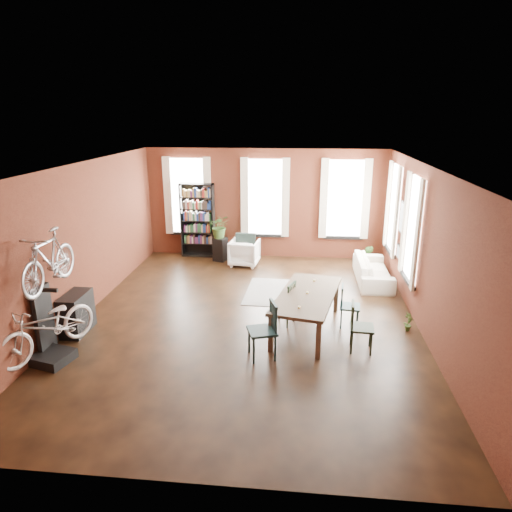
# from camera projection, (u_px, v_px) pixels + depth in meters

# --- Properties ---
(room) EXTENTS (9.00, 9.04, 3.22)m
(room) POSITION_uv_depth(u_px,v_px,m) (262.00, 214.00, 9.55)
(room) COLOR black
(room) RESTS_ON ground
(dining_table) EXTENTS (1.49, 2.44, 0.78)m
(dining_table) POSITION_uv_depth(u_px,v_px,m) (307.00, 312.00, 9.06)
(dining_table) COLOR brown
(dining_table) RESTS_ON ground
(dining_chair_a) EXTENTS (0.60, 0.60, 1.03)m
(dining_chair_a) POSITION_uv_depth(u_px,v_px,m) (262.00, 331.00, 8.01)
(dining_chair_a) COLOR #193437
(dining_chair_a) RESTS_ON ground
(dining_chair_b) EXTENTS (0.54, 0.54, 0.91)m
(dining_chair_b) POSITION_uv_depth(u_px,v_px,m) (283.00, 303.00, 9.32)
(dining_chair_b) COLOR #1C2E1B
(dining_chair_b) RESTS_ON ground
(dining_chair_c) EXTENTS (0.46, 0.46, 0.92)m
(dining_chair_c) POSITION_uv_depth(u_px,v_px,m) (362.00, 327.00, 8.25)
(dining_chair_c) COLOR black
(dining_chair_c) RESTS_ON ground
(dining_chair_d) EXTENTS (0.44, 0.44, 0.86)m
(dining_chair_d) POSITION_uv_depth(u_px,v_px,m) (350.00, 306.00, 9.21)
(dining_chair_d) COLOR #173234
(dining_chair_d) RESTS_ON ground
(bookshelf) EXTENTS (1.00, 0.32, 2.20)m
(bookshelf) POSITION_uv_depth(u_px,v_px,m) (198.00, 220.00, 13.57)
(bookshelf) COLOR black
(bookshelf) RESTS_ON ground
(white_armchair) EXTENTS (0.85, 0.81, 0.81)m
(white_armchair) POSITION_uv_depth(u_px,v_px,m) (244.00, 251.00, 12.95)
(white_armchair) COLOR white
(white_armchair) RESTS_ON ground
(cream_sofa) EXTENTS (0.61, 2.08, 0.81)m
(cream_sofa) POSITION_uv_depth(u_px,v_px,m) (373.00, 266.00, 11.69)
(cream_sofa) COLOR beige
(cream_sofa) RESTS_ON ground
(striped_rug) EXTENTS (1.19, 1.83, 0.01)m
(striped_rug) POSITION_uv_depth(u_px,v_px,m) (269.00, 292.00, 11.09)
(striped_rug) COLOR black
(striped_rug) RESTS_ON ground
(bike_trainer) EXTENTS (0.72, 0.72, 0.17)m
(bike_trainer) POSITION_uv_depth(u_px,v_px,m) (53.00, 358.00, 7.97)
(bike_trainer) COLOR black
(bike_trainer) RESTS_ON ground
(bike_wall_rack) EXTENTS (0.16, 0.60, 1.30)m
(bike_wall_rack) POSITION_uv_depth(u_px,v_px,m) (44.00, 321.00, 8.06)
(bike_wall_rack) COLOR black
(bike_wall_rack) RESTS_ON ground
(console_table) EXTENTS (0.40, 0.80, 0.80)m
(console_table) POSITION_uv_depth(u_px,v_px,m) (77.00, 313.00, 8.98)
(console_table) COLOR black
(console_table) RESTS_ON ground
(plant_stand) EXTENTS (0.43, 0.43, 0.68)m
(plant_stand) POSITION_uv_depth(u_px,v_px,m) (220.00, 249.00, 13.36)
(plant_stand) COLOR black
(plant_stand) RESTS_ON ground
(plant_by_sofa) EXTENTS (0.49, 0.65, 0.26)m
(plant_by_sofa) POSITION_uv_depth(u_px,v_px,m) (367.00, 260.00, 13.05)
(plant_by_sofa) COLOR #336026
(plant_by_sofa) RESTS_ON ground
(plant_small) EXTENTS (0.44, 0.41, 0.14)m
(plant_small) POSITION_uv_depth(u_px,v_px,m) (408.00, 327.00, 9.11)
(plant_small) COLOR #396227
(plant_small) RESTS_ON ground
(bicycle_floor) EXTENTS (1.00, 1.19, 1.92)m
(bicycle_floor) POSITION_uv_depth(u_px,v_px,m) (44.00, 302.00, 7.68)
(bicycle_floor) COLOR beige
(bicycle_floor) RESTS_ON bike_trainer
(bicycle_hung) EXTENTS (0.47, 1.00, 1.66)m
(bicycle_hung) POSITION_uv_depth(u_px,v_px,m) (46.00, 241.00, 7.59)
(bicycle_hung) COLOR #A5A8AD
(bicycle_hung) RESTS_ON bike_wall_rack
(plant_on_stand) EXTENTS (0.68, 0.74, 0.54)m
(plant_on_stand) POSITION_uv_depth(u_px,v_px,m) (220.00, 229.00, 13.19)
(plant_on_stand) COLOR #335522
(plant_on_stand) RESTS_ON plant_stand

